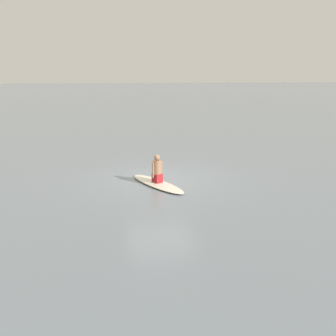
% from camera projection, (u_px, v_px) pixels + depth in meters
% --- Properties ---
extents(ground_plane, '(400.00, 400.00, 0.00)m').
position_uv_depth(ground_plane, '(160.00, 180.00, 13.45)').
color(ground_plane, gray).
extents(surfboard, '(1.84, 2.91, 0.11)m').
position_uv_depth(surfboard, '(157.00, 184.00, 12.74)').
color(surfboard, silver).
rests_on(surfboard, ground).
extents(person_paddler, '(0.42, 0.40, 0.98)m').
position_uv_depth(person_paddler, '(157.00, 170.00, 12.62)').
color(person_paddler, '#A51E23').
rests_on(person_paddler, surfboard).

